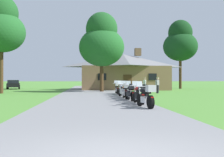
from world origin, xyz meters
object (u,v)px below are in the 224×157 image
(motorcycle_black_third_in_row, at_px, (131,92))
(tree_right_of_lodge, at_px, (180,42))
(bystander_gray_shirt_beside_signpost, at_px, (158,84))
(bystander_gray_shirt_by_tree, at_px, (157,84))
(tree_left_near, at_px, (1,27))
(motorcycle_green_farthest_in_row, at_px, (117,88))
(motorcycle_silver_fifth_in_row, at_px, (123,90))
(motorcycle_yellow_sixth_in_row, at_px, (120,89))
(bystander_white_shirt_near_lodge, at_px, (145,84))
(motorcycle_black_nearest_to_camera, at_px, (146,96))
(motorcycle_orange_fourth_in_row, at_px, (126,91))
(parked_black_suv_far_left, at_px, (13,84))
(motorcycle_red_second_in_row, at_px, (140,94))
(tree_by_lodge_front, at_px, (102,42))

(motorcycle_black_third_in_row, height_order, tree_right_of_lodge, tree_right_of_lodge)
(bystander_gray_shirt_beside_signpost, height_order, bystander_gray_shirt_by_tree, same)
(tree_left_near, bearing_deg, motorcycle_green_farthest_in_row, -15.38)
(motorcycle_black_third_in_row, distance_m, bystander_gray_shirt_by_tree, 11.93)
(motorcycle_silver_fifth_in_row, xyz_separation_m, bystander_gray_shirt_beside_signpost, (5.40, 9.86, 0.34))
(motorcycle_yellow_sixth_in_row, relative_size, bystander_white_shirt_near_lodge, 1.23)
(motorcycle_black_nearest_to_camera, bearing_deg, motorcycle_silver_fifth_in_row, 80.31)
(motorcycle_black_nearest_to_camera, height_order, motorcycle_yellow_sixth_in_row, same)
(motorcycle_green_farthest_in_row, bearing_deg, motorcycle_black_nearest_to_camera, -90.43)
(tree_left_near, bearing_deg, motorcycle_black_nearest_to_camera, -54.36)
(motorcycle_orange_fourth_in_row, distance_m, parked_black_suv_far_left, 27.97)
(motorcycle_silver_fifth_in_row, distance_m, bystander_white_shirt_near_lodge, 11.94)
(motorcycle_red_second_in_row, height_order, tree_right_of_lodge, tree_right_of_lodge)
(motorcycle_black_nearest_to_camera, distance_m, motorcycle_green_farthest_in_row, 13.30)
(motorcycle_orange_fourth_in_row, relative_size, bystander_gray_shirt_beside_signpost, 1.23)
(bystander_white_shirt_near_lodge, xyz_separation_m, tree_right_of_lodge, (7.99, 10.28, 6.49))
(tree_right_of_lodge, bearing_deg, tree_left_near, -150.48)
(motorcycle_black_nearest_to_camera, relative_size, motorcycle_red_second_in_row, 0.99)
(tree_left_near, xyz_separation_m, tree_by_lodge_front, (10.67, 2.57, -1.11))
(motorcycle_black_nearest_to_camera, bearing_deg, parked_black_suv_far_left, 105.18)
(bystander_gray_shirt_beside_signpost, relative_size, parked_black_suv_far_left, 0.34)
(motorcycle_green_farthest_in_row, bearing_deg, motorcycle_yellow_sixth_in_row, -88.41)
(motorcycle_silver_fifth_in_row, distance_m, bystander_gray_shirt_beside_signpost, 11.25)
(motorcycle_black_nearest_to_camera, bearing_deg, motorcycle_black_third_in_row, 80.40)
(motorcycle_black_nearest_to_camera, distance_m, bystander_gray_shirt_beside_signpost, 19.23)
(motorcycle_yellow_sixth_in_row, relative_size, bystander_gray_shirt_by_tree, 1.23)
(motorcycle_black_nearest_to_camera, bearing_deg, motorcycle_orange_fourth_in_row, 81.21)
(tree_left_near, distance_m, parked_black_suv_far_left, 15.56)
(motorcycle_black_nearest_to_camera, bearing_deg, bystander_white_shirt_near_lodge, 68.67)
(bystander_white_shirt_near_lodge, distance_m, bystander_gray_shirt_by_tree, 4.31)
(bystander_white_shirt_near_lodge, relative_size, bystander_gray_shirt_by_tree, 1.00)
(bystander_gray_shirt_beside_signpost, xyz_separation_m, tree_left_near, (-17.26, -1.90, 6.05))
(bystander_gray_shirt_beside_signpost, bearing_deg, motorcycle_red_second_in_row, 175.34)
(bystander_white_shirt_near_lodge, bearing_deg, tree_left_near, 85.83)
(motorcycle_silver_fifth_in_row, bearing_deg, tree_left_near, 136.82)
(motorcycle_black_third_in_row, height_order, motorcycle_yellow_sixth_in_row, same)
(motorcycle_black_nearest_to_camera, bearing_deg, bystander_gray_shirt_beside_signpost, 63.95)
(motorcycle_silver_fifth_in_row, distance_m, parked_black_suv_far_left, 26.23)
(bystander_white_shirt_near_lodge, height_order, parked_black_suv_far_left, bystander_white_shirt_near_lodge)
(motorcycle_green_farthest_in_row, xyz_separation_m, tree_left_near, (-11.86, 3.26, 6.38))
(motorcycle_green_farthest_in_row, height_order, tree_right_of_lodge, tree_right_of_lodge)
(motorcycle_silver_fifth_in_row, bearing_deg, motorcycle_yellow_sixth_in_row, 78.99)
(bystander_white_shirt_near_lodge, bearing_deg, parked_black_suv_far_left, 43.72)
(motorcycle_red_second_in_row, height_order, parked_black_suv_far_left, parked_black_suv_far_left)
(tree_right_of_lodge, bearing_deg, bystander_gray_shirt_beside_signpost, -119.72)
(bystander_gray_shirt_by_tree, xyz_separation_m, tree_left_near, (-16.42, 1.03, 6.05))
(motorcycle_orange_fourth_in_row, bearing_deg, bystander_white_shirt_near_lodge, 72.29)
(motorcycle_red_second_in_row, relative_size, motorcycle_black_third_in_row, 1.00)
(bystander_gray_shirt_beside_signpost, bearing_deg, motorcycle_silver_fifth_in_row, 164.63)
(motorcycle_green_farthest_in_row, height_order, bystander_gray_shirt_by_tree, bystander_gray_shirt_by_tree)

